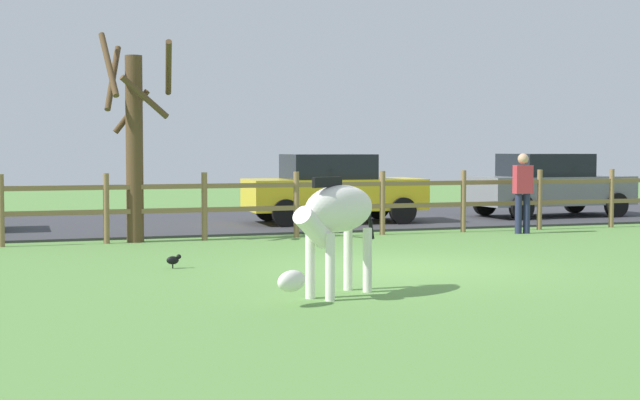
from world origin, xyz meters
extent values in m
plane|color=#5B8C42|center=(0.00, 0.00, 0.00)|extent=(60.00, 60.00, 0.00)
cube|color=#38383D|center=(0.00, 9.30, 0.03)|extent=(28.00, 7.40, 0.05)
cylinder|color=olive|center=(-5.53, 5.00, 0.64)|extent=(0.11, 0.11, 1.29)
cylinder|color=olive|center=(-3.71, 5.00, 0.64)|extent=(0.11, 0.11, 1.29)
cylinder|color=olive|center=(-1.88, 5.00, 0.64)|extent=(0.11, 0.11, 1.29)
cylinder|color=olive|center=(-0.06, 5.00, 0.64)|extent=(0.11, 0.11, 1.29)
cylinder|color=olive|center=(1.76, 5.00, 0.64)|extent=(0.11, 0.11, 1.29)
cylinder|color=olive|center=(3.59, 5.00, 0.64)|extent=(0.11, 0.11, 1.29)
cylinder|color=olive|center=(5.41, 5.00, 0.64)|extent=(0.11, 0.11, 1.29)
cylinder|color=olive|center=(7.23, 5.00, 0.64)|extent=(0.11, 0.11, 1.29)
cube|color=olive|center=(-0.06, 5.00, 0.58)|extent=(21.88, 0.06, 0.09)
cube|color=olive|center=(-0.06, 5.00, 1.03)|extent=(21.88, 0.06, 0.09)
cylinder|color=#513A23|center=(-3.17, 5.09, 1.73)|extent=(0.32, 0.32, 3.45)
cylinder|color=#513A23|center=(-3.53, 5.24, 3.04)|extent=(0.43, 0.85, 1.26)
cylinder|color=#513A23|center=(-2.54, 4.99, 3.23)|extent=(0.32, 1.33, 0.93)
cylinder|color=#513A23|center=(-3.63, 5.02, 3.27)|extent=(0.27, 1.02, 1.25)
cylinder|color=#513A23|center=(-3.18, 5.40, 2.43)|extent=(0.70, 0.13, 0.85)
cylinder|color=#513A23|center=(-3.04, 4.67, 2.67)|extent=(0.94, 0.40, 0.78)
ellipsoid|color=white|center=(-1.75, -2.08, 1.03)|extent=(1.28, 1.12, 0.56)
cylinder|color=white|center=(-1.99, -2.43, 0.39)|extent=(0.11, 0.11, 0.78)
cylinder|color=white|center=(-2.16, -2.21, 0.39)|extent=(0.11, 0.11, 0.78)
cylinder|color=white|center=(-1.35, -1.96, 0.39)|extent=(0.11, 0.11, 0.78)
cylinder|color=white|center=(-1.51, -1.74, 0.39)|extent=(0.11, 0.11, 0.78)
cylinder|color=white|center=(-2.18, -2.39, 0.84)|extent=(0.62, 0.54, 0.51)
ellipsoid|color=white|center=(-2.52, -2.64, 0.28)|extent=(0.47, 0.42, 0.24)
cube|color=black|center=(-1.95, -2.23, 1.35)|extent=(0.48, 0.36, 0.12)
cylinder|color=black|center=(-1.21, -1.69, 0.88)|extent=(0.18, 0.15, 0.54)
cylinder|color=black|center=(-3.19, 1.05, 0.03)|extent=(0.01, 0.01, 0.06)
cylinder|color=black|center=(-3.19, 1.01, 0.03)|extent=(0.01, 0.01, 0.06)
ellipsoid|color=black|center=(-3.19, 1.03, 0.12)|extent=(0.18, 0.10, 0.12)
sphere|color=black|center=(-3.10, 1.03, 0.17)|extent=(0.07, 0.07, 0.07)
cube|color=yellow|center=(1.67, 7.63, 0.70)|extent=(4.08, 1.89, 0.70)
cube|color=black|center=(1.52, 7.64, 1.33)|extent=(1.97, 1.65, 0.56)
cylinder|color=black|center=(3.06, 8.41, 0.35)|extent=(0.61, 0.21, 0.60)
cylinder|color=black|center=(2.97, 6.72, 0.35)|extent=(0.61, 0.21, 0.60)
cylinder|color=black|center=(0.36, 8.54, 0.35)|extent=(0.61, 0.21, 0.60)
cylinder|color=black|center=(0.28, 6.84, 0.35)|extent=(0.61, 0.21, 0.60)
cube|color=slate|center=(7.43, 7.76, 0.70)|extent=(4.04, 1.81, 0.70)
cube|color=black|center=(7.28, 7.76, 1.33)|extent=(1.94, 1.61, 0.56)
cylinder|color=black|center=(8.76, 8.65, 0.35)|extent=(0.60, 0.20, 0.60)
cylinder|color=black|center=(8.80, 6.95, 0.35)|extent=(0.60, 0.20, 0.60)
cylinder|color=black|center=(6.06, 8.57, 0.35)|extent=(0.60, 0.20, 0.60)
cylinder|color=black|center=(6.10, 6.87, 0.35)|extent=(0.60, 0.20, 0.60)
cylinder|color=#232847|center=(4.48, 4.31, 0.41)|extent=(0.14, 0.14, 0.82)
cylinder|color=#232847|center=(4.66, 4.29, 0.41)|extent=(0.14, 0.14, 0.82)
cube|color=#B7333D|center=(4.57, 4.30, 1.11)|extent=(0.38, 0.26, 0.58)
sphere|color=tan|center=(4.57, 4.30, 1.53)|extent=(0.22, 0.22, 0.22)
camera|label=1|loc=(-5.55, -12.46, 1.74)|focal=52.69mm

